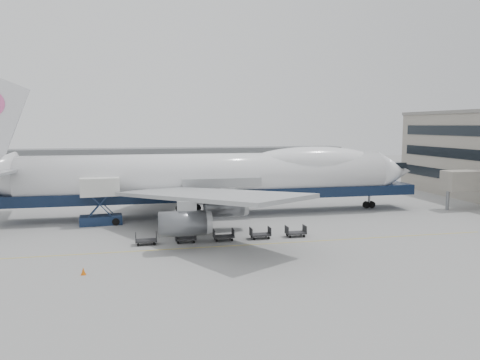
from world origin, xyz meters
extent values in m
plane|color=gray|center=(0.00, 0.00, 0.00)|extent=(260.00, 260.00, 0.00)
cube|color=gold|center=(0.00, -6.00, 0.01)|extent=(60.00, 0.15, 0.01)
cube|color=gray|center=(40.00, 8.00, 4.50)|extent=(9.00, 3.00, 3.00)
cylinder|color=slate|center=(36.00, 8.00, 1.50)|extent=(0.50, 0.50, 3.00)
cube|color=slate|center=(-10.00, 70.00, 3.50)|extent=(110.00, 8.00, 7.00)
cylinder|color=white|center=(0.00, 12.00, 5.70)|extent=(52.00, 6.40, 6.40)
cube|color=#0D1A31|center=(1.00, 12.00, 3.14)|extent=(60.00, 5.76, 1.50)
cone|color=white|center=(29.00, 12.00, 5.70)|extent=(6.00, 6.40, 6.40)
ellipsoid|color=white|center=(15.60, 12.00, 7.46)|extent=(20.67, 5.78, 4.56)
cube|color=#9EA0A3|center=(-3.00, -2.28, 5.10)|extent=(20.35, 26.74, 2.26)
cube|color=#9EA0A3|center=(-3.00, 26.28, 5.10)|extent=(20.35, 26.74, 2.26)
cylinder|color=#595B60|center=(-6.00, 31.00, 2.90)|extent=(4.80, 2.60, 2.60)
cylinder|color=#595B60|center=(0.00, 22.00, 2.90)|extent=(4.80, 2.60, 2.60)
cylinder|color=#595B60|center=(0.00, 2.00, 2.90)|extent=(4.80, 2.60, 2.60)
cylinder|color=#595B60|center=(-6.00, -7.00, 2.90)|extent=(4.80, 2.60, 2.60)
cylinder|color=slate|center=(25.00, 12.00, 1.25)|extent=(0.36, 0.36, 2.50)
cylinder|color=black|center=(25.00, 12.00, 0.55)|extent=(1.10, 0.45, 1.10)
cylinder|color=slate|center=(-3.00, 9.00, 1.25)|extent=(0.36, 0.36, 2.50)
cylinder|color=black|center=(-3.00, 9.00, 0.55)|extent=(1.10, 0.45, 1.10)
cylinder|color=slate|center=(-3.00, 15.00, 1.25)|extent=(0.36, 0.36, 2.50)
cylinder|color=black|center=(-3.00, 15.00, 0.55)|extent=(1.10, 0.45, 1.10)
cube|color=#162643|center=(-15.17, 8.50, 0.59)|extent=(5.52, 2.95, 1.17)
cube|color=silver|center=(-15.17, 8.50, 5.00)|extent=(5.11, 3.14, 2.35)
cube|color=#162643|center=(-15.17, 7.33, 2.80)|extent=(3.80, 0.40, 4.21)
cube|color=#162643|center=(-15.17, 9.67, 2.80)|extent=(3.80, 0.40, 4.21)
cube|color=slate|center=(-15.17, 10.21, 5.00)|extent=(2.65, 1.47, 0.15)
cylinder|color=black|center=(-17.09, 7.43, 0.48)|extent=(0.96, 0.37, 0.96)
cylinder|color=black|center=(-17.09, 9.57, 0.48)|extent=(0.96, 0.37, 0.96)
cylinder|color=black|center=(-13.24, 7.43, 0.48)|extent=(0.96, 0.37, 0.96)
cylinder|color=black|center=(-13.24, 9.57, 0.48)|extent=(0.96, 0.37, 0.96)
cone|color=#DF620B|center=(-15.17, -12.83, 0.32)|extent=(0.41, 0.41, 0.64)
cube|color=#DF620B|center=(-15.17, -12.83, 0.02)|extent=(0.44, 0.44, 0.03)
cube|color=#2D2D30|center=(-9.61, -3.49, 0.45)|extent=(2.30, 1.35, 0.18)
cube|color=#2D2D30|center=(-10.71, -3.49, 0.85)|extent=(0.08, 1.35, 0.90)
cube|color=#2D2D30|center=(-8.51, -3.49, 0.85)|extent=(0.08, 1.35, 0.90)
cylinder|color=black|center=(-10.46, -4.04, 0.15)|extent=(0.30, 0.12, 0.30)
cylinder|color=black|center=(-10.46, -2.94, 0.15)|extent=(0.30, 0.12, 0.30)
cylinder|color=black|center=(-8.76, -4.04, 0.15)|extent=(0.30, 0.12, 0.30)
cylinder|color=black|center=(-8.76, -2.94, 0.15)|extent=(0.30, 0.12, 0.30)
cube|color=#2D2D30|center=(-5.33, -3.49, 0.45)|extent=(2.30, 1.35, 0.18)
cube|color=#2D2D30|center=(-6.43, -3.49, 0.85)|extent=(0.08, 1.35, 0.90)
cube|color=#2D2D30|center=(-4.23, -3.49, 0.85)|extent=(0.08, 1.35, 0.90)
cylinder|color=black|center=(-6.18, -4.04, 0.15)|extent=(0.30, 0.12, 0.30)
cylinder|color=black|center=(-6.18, -2.94, 0.15)|extent=(0.30, 0.12, 0.30)
cylinder|color=black|center=(-4.48, -4.04, 0.15)|extent=(0.30, 0.12, 0.30)
cylinder|color=black|center=(-4.48, -2.94, 0.15)|extent=(0.30, 0.12, 0.30)
cube|color=#2D2D30|center=(-1.05, -3.49, 0.45)|extent=(2.30, 1.35, 0.18)
cube|color=#2D2D30|center=(-2.15, -3.49, 0.85)|extent=(0.08, 1.35, 0.90)
cube|color=#2D2D30|center=(0.05, -3.49, 0.85)|extent=(0.08, 1.35, 0.90)
cylinder|color=black|center=(-1.90, -4.04, 0.15)|extent=(0.30, 0.12, 0.30)
cylinder|color=black|center=(-1.90, -2.94, 0.15)|extent=(0.30, 0.12, 0.30)
cylinder|color=black|center=(-0.20, -4.04, 0.15)|extent=(0.30, 0.12, 0.30)
cylinder|color=black|center=(-0.20, -2.94, 0.15)|extent=(0.30, 0.12, 0.30)
cube|color=#2D2D30|center=(3.22, -3.49, 0.45)|extent=(2.30, 1.35, 0.18)
cube|color=#2D2D30|center=(2.12, -3.49, 0.85)|extent=(0.08, 1.35, 0.90)
cube|color=#2D2D30|center=(4.32, -3.49, 0.85)|extent=(0.08, 1.35, 0.90)
cylinder|color=black|center=(2.37, -4.04, 0.15)|extent=(0.30, 0.12, 0.30)
cylinder|color=black|center=(2.37, -2.94, 0.15)|extent=(0.30, 0.12, 0.30)
cylinder|color=black|center=(4.07, -4.04, 0.15)|extent=(0.30, 0.12, 0.30)
cylinder|color=black|center=(4.07, -2.94, 0.15)|extent=(0.30, 0.12, 0.30)
cube|color=#2D2D30|center=(7.50, -3.49, 0.45)|extent=(2.30, 1.35, 0.18)
cube|color=#2D2D30|center=(6.40, -3.49, 0.85)|extent=(0.08, 1.35, 0.90)
cube|color=#2D2D30|center=(8.60, -3.49, 0.85)|extent=(0.08, 1.35, 0.90)
cylinder|color=black|center=(6.65, -4.04, 0.15)|extent=(0.30, 0.12, 0.30)
cylinder|color=black|center=(6.65, -2.94, 0.15)|extent=(0.30, 0.12, 0.30)
cylinder|color=black|center=(8.35, -4.04, 0.15)|extent=(0.30, 0.12, 0.30)
cylinder|color=black|center=(8.35, -2.94, 0.15)|extent=(0.30, 0.12, 0.30)
camera|label=1|loc=(-10.37, -54.21, 12.90)|focal=35.00mm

